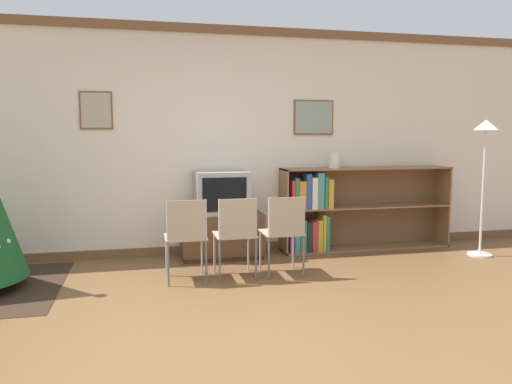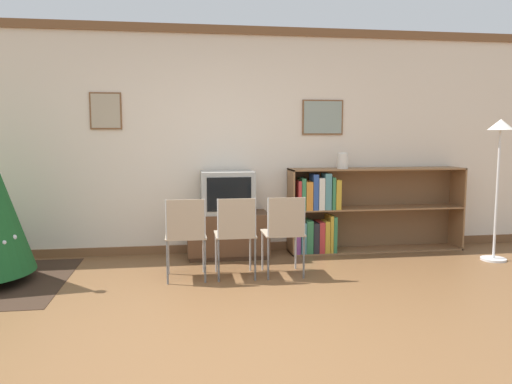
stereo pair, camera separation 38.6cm
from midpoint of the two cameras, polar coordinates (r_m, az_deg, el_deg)
The scene contains 10 objects.
ground_plane at distance 3.71m, azimuth -3.22°, elevation -16.19°, with size 24.00×24.00×0.00m, color brown.
wall_back at distance 6.03m, azimuth -7.59°, elevation 5.78°, with size 8.90×0.11×2.70m.
tv_console at distance 5.86m, azimuth -5.84°, elevation -4.94°, with size 0.94×0.48×0.52m.
television at distance 5.78m, azimuth -5.89°, elevation -0.05°, with size 0.60×0.46×0.49m.
folding_chair_left at distance 4.89m, azimuth -10.25°, elevation -4.83°, with size 0.40×0.40×0.82m.
folding_chair_center at distance 4.94m, azimuth -4.54°, elevation -4.64°, with size 0.40×0.40×0.82m.
folding_chair_right at distance 5.03m, azimuth 1.01°, elevation -4.40°, with size 0.40×0.40×0.82m.
bookshelf at distance 6.23m, azimuth 7.36°, elevation -2.18°, with size 2.17×0.36×1.02m.
vase at distance 6.12m, azimuth 7.15°, elevation 3.64°, with size 0.13×0.13×0.19m.
standing_lamp at distance 6.29m, azimuth 23.13°, elevation 4.23°, with size 0.28×0.28×1.60m.
Camera 1 is at (-0.76, -3.33, 1.44)m, focal length 35.00 mm.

